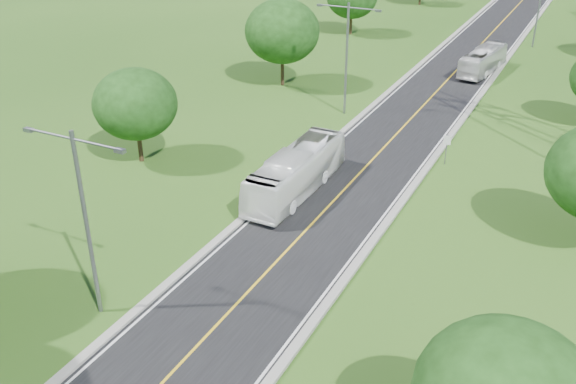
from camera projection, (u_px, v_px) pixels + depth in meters
name	position (u px, v px, depth m)	size (l,w,h in m)	color
ground	(449.00, 79.00, 68.82)	(260.00, 260.00, 0.00)	#254914
road	(462.00, 64.00, 73.57)	(8.00, 150.00, 0.06)	black
curb_left	(426.00, 59.00, 75.24)	(0.50, 150.00, 0.22)	gray
curb_right	(500.00, 69.00, 71.83)	(0.50, 150.00, 0.22)	gray
speed_limit_sign	(447.00, 145.00, 48.52)	(0.55, 0.09, 2.40)	slate
streetlight_near_left	(84.00, 210.00, 30.40)	(5.90, 0.25, 10.00)	slate
streetlight_mid_left	(347.00, 50.00, 56.60)	(5.90, 0.25, 10.00)	slate
tree_lb	(135.00, 104.00, 47.71)	(6.30, 6.30, 7.33)	black
tree_lc	(282.00, 31.00, 64.35)	(7.56, 7.56, 8.79)	black
bus_outbound	(483.00, 61.00, 69.92)	(2.28, 9.76, 2.72)	silver
bus_inbound	(296.00, 172.00, 44.28)	(2.62, 11.21, 3.12)	white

